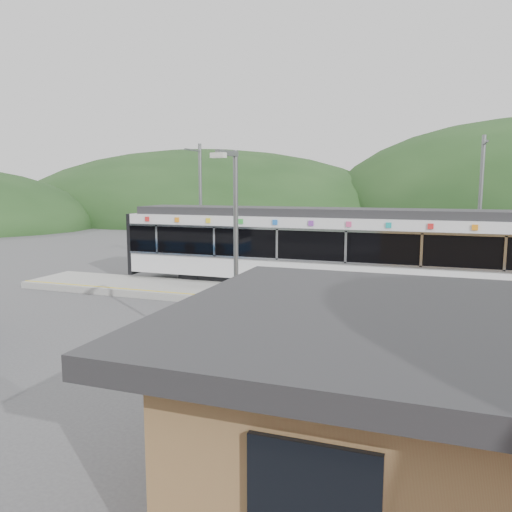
% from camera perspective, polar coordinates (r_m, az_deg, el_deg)
% --- Properties ---
extents(ground, '(120.00, 120.00, 0.00)m').
position_cam_1_polar(ground, '(17.60, 2.23, -7.66)').
color(ground, '#4C4C4F').
rests_on(ground, ground).
extents(hills, '(146.00, 149.00, 26.00)m').
position_cam_1_polar(hills, '(22.01, 22.19, -5.05)').
color(hills, '#1E3D19').
rests_on(hills, ground).
extents(platform, '(26.00, 3.20, 0.30)m').
position_cam_1_polar(platform, '(20.64, 4.98, -4.90)').
color(platform, '#9E9E99').
rests_on(platform, ground).
extents(yellow_line, '(26.00, 0.10, 0.01)m').
position_cam_1_polar(yellow_line, '(19.38, 4.01, -5.27)').
color(yellow_line, yellow).
rests_on(yellow_line, platform).
extents(train, '(20.44, 3.01, 3.74)m').
position_cam_1_polar(train, '(22.67, 9.63, 1.10)').
color(train, black).
rests_on(train, ground).
extents(catenary_mast_west, '(0.18, 1.80, 7.00)m').
position_cam_1_polar(catenary_mast_west, '(27.53, -6.38, 5.69)').
color(catenary_mast_west, slate).
rests_on(catenary_mast_west, ground).
extents(catenary_mast_east, '(0.18, 1.80, 7.00)m').
position_cam_1_polar(catenary_mast_east, '(24.84, 24.20, 4.78)').
color(catenary_mast_east, slate).
rests_on(catenary_mast_east, ground).
extents(station_shelter, '(9.20, 6.20, 3.00)m').
position_cam_1_polar(station_shelter, '(7.91, 25.90, -16.75)').
color(station_shelter, '#986942').
rests_on(station_shelter, ground).
extents(lamp_post, '(0.37, 1.01, 5.63)m').
position_cam_1_polar(lamp_post, '(12.43, -2.52, 1.59)').
color(lamp_post, slate).
rests_on(lamp_post, ground).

